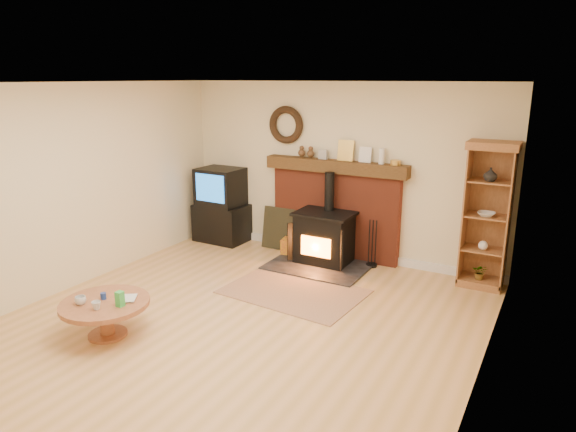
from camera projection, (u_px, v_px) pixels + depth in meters
The scene contains 11 objects.
ground at pixel (234, 327), 5.64m from camera, with size 5.50×5.50×0.00m, color tan.
room_shell at pixel (234, 171), 5.27m from camera, with size 5.02×5.52×2.61m.
chimney_breast at pixel (335, 205), 7.68m from camera, with size 2.20×0.22×1.78m.
wood_stove at pixel (323, 239), 7.46m from camera, with size 1.40×1.00×1.33m.
area_rug at pixel (294, 292), 6.55m from camera, with size 1.70×1.17×0.01m, color brown.
tv_unit at pixel (221, 206), 8.48m from camera, with size 0.85×0.61×1.22m.
curio_cabinet at pixel (487, 215), 6.53m from camera, with size 0.61×0.44×1.90m.
firelog_box at pixel (295, 247), 7.87m from camera, with size 0.41×0.25×0.25m, color yellow.
leaning_painting at pixel (279, 228), 8.12m from camera, with size 0.56×0.03×0.67m, color black.
fire_tools at pixel (372, 258), 7.40m from camera, with size 0.16×0.16×0.70m.
coffee_table at pixel (105, 308), 5.36m from camera, with size 0.92×0.92×0.55m.
Camera 1 is at (2.99, -4.19, 2.66)m, focal length 32.00 mm.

